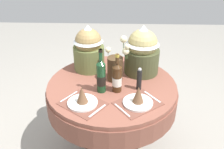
{
  "coord_description": "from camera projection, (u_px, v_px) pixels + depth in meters",
  "views": [
    {
      "loc": [
        0.07,
        -1.9,
        1.95
      ],
      "look_at": [
        0.0,
        0.03,
        0.84
      ],
      "focal_mm": 39.91,
      "sensor_mm": 36.0,
      "label": 1
    }
  ],
  "objects": [
    {
      "name": "ground",
      "position": [
        112.0,
        145.0,
        2.62
      ],
      "size": [
        8.0,
        8.0,
        0.0
      ],
      "primitive_type": "plane",
      "color": "#9E998E"
    },
    {
      "name": "dining_table",
      "position": [
        112.0,
        96.0,
        2.31
      ],
      "size": [
        1.18,
        1.18,
        0.76
      ],
      "color": "brown",
      "rests_on": "ground"
    },
    {
      "name": "place_setting_left",
      "position": [
        82.0,
        99.0,
        1.95
      ],
      "size": [
        0.43,
        0.41,
        0.16
      ],
      "color": "brown",
      "rests_on": "dining_table"
    },
    {
      "name": "place_setting_right",
      "position": [
        138.0,
        99.0,
        1.96
      ],
      "size": [
        0.43,
        0.41,
        0.16
      ],
      "color": "brown",
      "rests_on": "dining_table"
    },
    {
      "name": "flower_vase",
      "position": [
        116.0,
        65.0,
        2.24
      ],
      "size": [
        0.22,
        0.19,
        0.4
      ],
      "color": "#47331E",
      "rests_on": "dining_table"
    },
    {
      "name": "wine_bottle_left",
      "position": [
        101.0,
        76.0,
        2.06
      ],
      "size": [
        0.08,
        0.08,
        0.39
      ],
      "color": "#194223",
      "rests_on": "dining_table"
    },
    {
      "name": "wine_bottle_right",
      "position": [
        117.0,
        77.0,
        2.08
      ],
      "size": [
        0.08,
        0.08,
        0.35
      ],
      "color": "#422814",
      "rests_on": "dining_table"
    },
    {
      "name": "pepper_mill",
      "position": [
        139.0,
        79.0,
        2.12
      ],
      "size": [
        0.04,
        0.04,
        0.21
      ],
      "color": "black",
      "rests_on": "dining_table"
    },
    {
      "name": "gift_tub_back_left",
      "position": [
        89.0,
        46.0,
        2.38
      ],
      "size": [
        0.3,
        0.3,
        0.45
      ],
      "color": "olive",
      "rests_on": "dining_table"
    },
    {
      "name": "gift_tub_back_right",
      "position": [
        142.0,
        48.0,
        2.31
      ],
      "size": [
        0.33,
        0.33,
        0.47
      ],
      "color": "#474C2D",
      "rests_on": "dining_table"
    }
  ]
}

